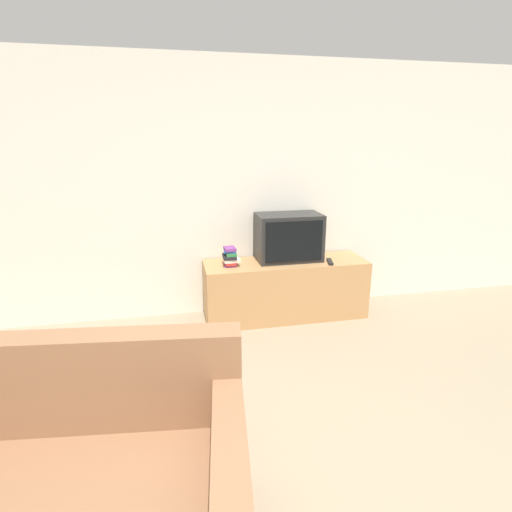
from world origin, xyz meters
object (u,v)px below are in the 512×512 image
(book_stack, at_px, (230,257))
(television, at_px, (289,237))
(couch, at_px, (47,504))
(tv_stand, at_px, (285,289))
(remote_on_stand, at_px, (330,262))

(book_stack, bearing_deg, television, 7.26)
(book_stack, bearing_deg, couch, -116.79)
(tv_stand, bearing_deg, television, 54.82)
(tv_stand, bearing_deg, couch, -127.06)
(television, bearing_deg, remote_on_stand, -28.01)
(tv_stand, relative_size, couch, 0.93)
(television, distance_m, remote_on_stand, 0.49)
(tv_stand, xyz_separation_m, couch, (-1.72, -2.28, 0.00))
(tv_stand, xyz_separation_m, remote_on_stand, (0.43, -0.14, 0.31))
(television, distance_m, book_stack, 0.65)
(remote_on_stand, bearing_deg, couch, -135.13)
(couch, distance_m, remote_on_stand, 3.05)
(couch, xyz_separation_m, book_stack, (1.14, 2.27, 0.39))
(book_stack, xyz_separation_m, remote_on_stand, (1.01, -0.12, -0.08))
(couch, bearing_deg, remote_on_stand, 51.89)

